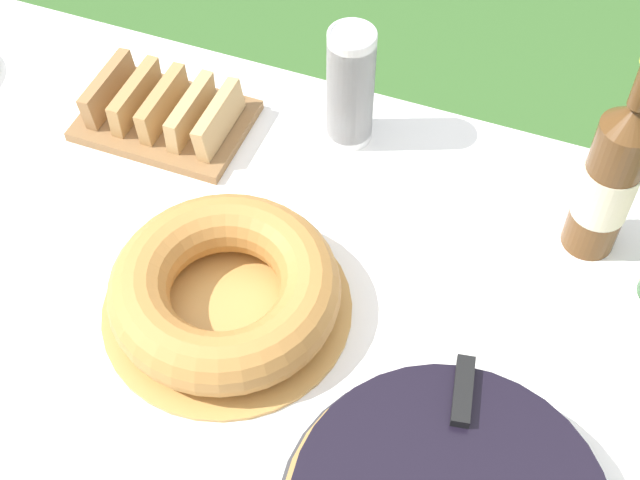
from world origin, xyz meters
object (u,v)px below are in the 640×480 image
serving_knife (454,479)px  bread_board (164,112)px  cider_bottle_amber (610,179)px  bundt_cake (225,291)px  cup_stack (352,88)px

serving_knife → bread_board: size_ratio=1.44×
cider_bottle_amber → bundt_cake: bearing=-145.9°
cup_stack → bread_board: cup_stack is taller
cup_stack → cider_bottle_amber: 0.40m
cider_bottle_amber → bread_board: cider_bottle_amber is taller
cup_stack → cider_bottle_amber: bearing=-11.3°
bread_board → cider_bottle_amber: bearing=0.3°
serving_knife → bundt_cake: bearing=-123.9°
cup_stack → bread_board: 0.30m
serving_knife → cup_stack: (-0.31, 0.52, 0.04)m
bundt_cake → cup_stack: cup_stack is taller
serving_knife → cider_bottle_amber: bearing=159.4°
serving_knife → bread_board: bearing=-137.2°
bundt_cake → cider_bottle_amber: size_ratio=0.98×
serving_knife → cup_stack: 0.61m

